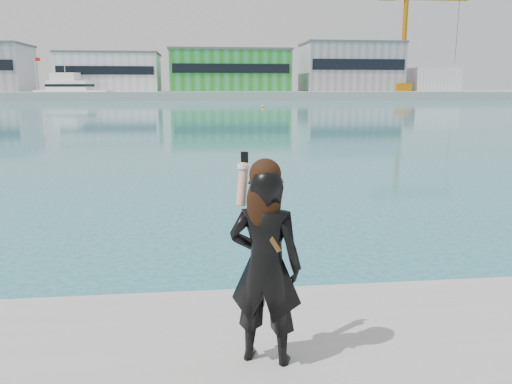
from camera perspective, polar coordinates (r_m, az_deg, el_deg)
far_quay at (r=134.47m, az=-6.54°, el=10.96°), size 320.00×40.00×2.00m
warehouse_white at (r=134.30m, az=-16.27°, el=13.02°), size 24.48×15.35×9.50m
warehouse_green at (r=132.74m, az=-3.04°, el=13.71°), size 30.60×16.36×10.50m
warehouse_grey_right at (r=138.44m, az=10.70°, el=13.86°), size 25.50×15.35×12.50m
ancillary_shed at (r=144.45m, az=19.45°, el=12.02°), size 12.00×10.00×6.00m
dock_crane at (r=137.71m, az=17.05°, el=16.41°), size 23.00×4.00×24.00m
flagpole_left at (r=131.10m, az=-23.81°, el=12.44°), size 1.28×0.16×8.00m
flagpole_right at (r=127.43m, az=3.67°, el=13.45°), size 1.28×0.16×8.00m
motor_yacht at (r=124.92m, az=-20.26°, el=10.85°), size 18.35×9.21×8.25m
buoy_near at (r=77.18m, az=0.80°, el=9.62°), size 0.50×0.50×0.50m
woman at (r=4.17m, az=1.06°, el=-7.85°), size 0.71×0.58×1.78m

